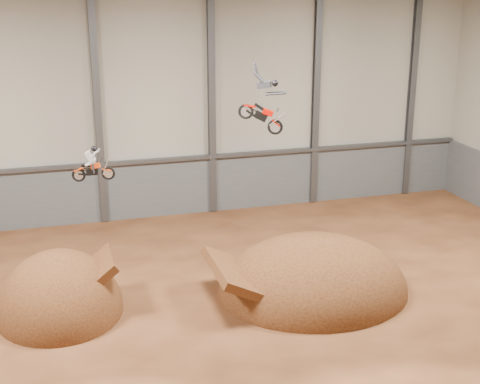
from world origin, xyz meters
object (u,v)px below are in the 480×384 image
fmx_rider_b (257,98)px  landing_ramp (312,291)px  takeoff_ramp (61,312)px  fmx_rider_a (93,162)px

fmx_rider_b → landing_ramp: bearing=4.1°
takeoff_ramp → fmx_rider_a: fmx_rider_a is taller
takeoff_ramp → fmx_rider_a: (1.88, 1.10, 6.32)m
takeoff_ramp → landing_ramp: bearing=-5.9°
takeoff_ramp → fmx_rider_b: size_ratio=2.25×
takeoff_ramp → fmx_rider_b: (8.81, -0.28, 8.96)m
takeoff_ramp → fmx_rider_b: 12.57m
takeoff_ramp → fmx_rider_b: bearing=-1.8°
landing_ramp → fmx_rider_a: (-9.42, 2.28, 6.32)m
takeoff_ramp → fmx_rider_a: bearing=30.4°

